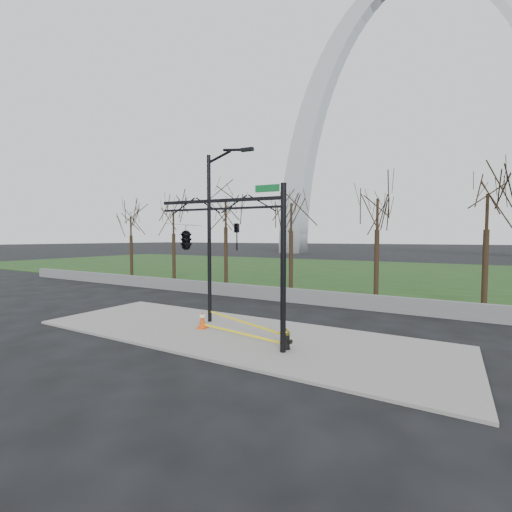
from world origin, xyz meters
The scene contains 11 objects.
ground centered at (0.00, 0.00, 0.00)m, with size 500.00×500.00×0.00m, color black.
sidewalk centered at (0.00, 0.00, 0.05)m, with size 18.00×6.00×0.10m, color slate.
grass_strip centered at (0.00, 30.00, 0.03)m, with size 120.00×40.00×0.06m, color #193413.
guardrail centered at (0.00, 8.00, 0.45)m, with size 60.00×0.30×0.90m, color #59595B.
gateway_arch centered at (0.00, 75.00, 32.50)m, with size 66.00×6.00×65.00m, color #B5B8BD, non-canonical shape.
tree_row centered at (-5.61, 12.00, 3.96)m, with size 34.77×4.00×7.92m.
fire_hydrant centered at (2.93, -0.82, 0.45)m, with size 0.47×0.31×0.76m.
traffic_cone centered at (-1.52, -0.07, 0.49)m, with size 0.46×0.46×0.78m.
street_light centered at (-1.75, 1.08, 4.69)m, with size 2.39×0.44×8.21m.
traffic_signal_mast centered at (-0.26, -1.56, 4.15)m, with size 5.07×2.53×6.00m.
caution_tape centered at (0.58, -0.14, 0.45)m, with size 4.90×1.88×0.40m.
Camera 1 is at (7.99, -11.81, 4.10)m, focal length 23.81 mm.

